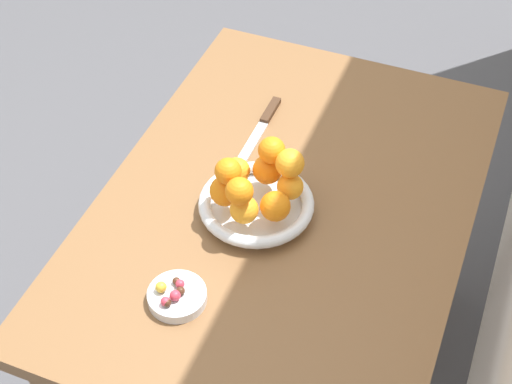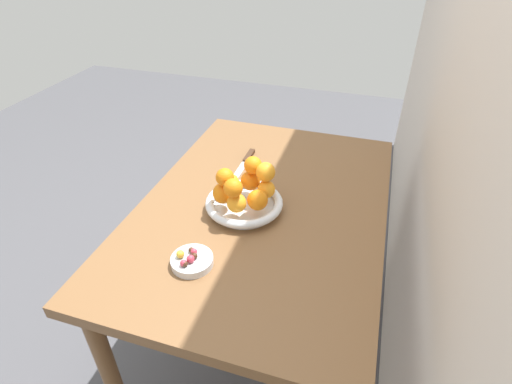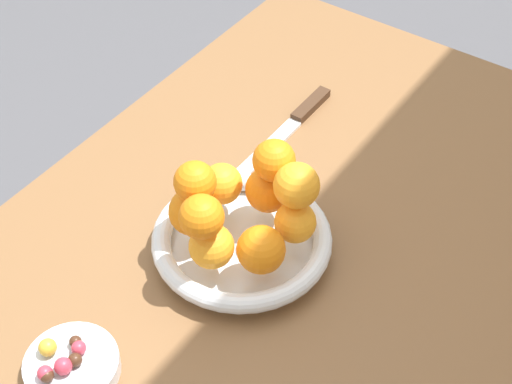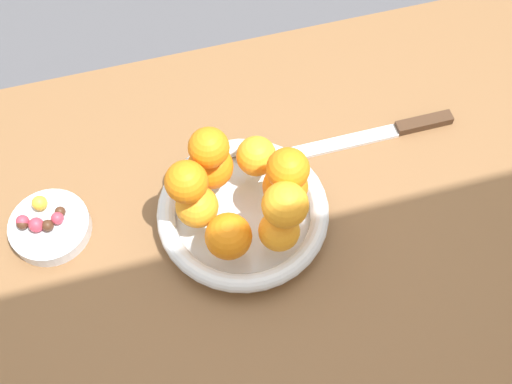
% 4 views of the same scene
% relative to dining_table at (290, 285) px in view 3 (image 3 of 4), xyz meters
% --- Properties ---
extents(dining_table, '(1.10, 0.76, 0.74)m').
position_rel_dining_table_xyz_m(dining_table, '(0.00, 0.00, 0.00)').
color(dining_table, brown).
rests_on(dining_table, ground_plane).
extents(fruit_bowl, '(0.24, 0.24, 0.04)m').
position_rel_dining_table_xyz_m(fruit_bowl, '(0.05, -0.05, 0.11)').
color(fruit_bowl, silver).
rests_on(fruit_bowl, dining_table).
extents(candy_dish, '(0.11, 0.11, 0.02)m').
position_rel_dining_table_xyz_m(candy_dish, '(0.31, -0.10, 0.10)').
color(candy_dish, silver).
rests_on(candy_dish, dining_table).
extents(orange_0, '(0.06, 0.06, 0.06)m').
position_rel_dining_table_xyz_m(orange_0, '(0.08, -0.10, 0.16)').
color(orange_0, orange).
rests_on(orange_0, fruit_bowl).
extents(orange_1, '(0.06, 0.06, 0.06)m').
position_rel_dining_table_xyz_m(orange_1, '(0.11, -0.05, 0.16)').
color(orange_1, orange).
rests_on(orange_1, fruit_bowl).
extents(orange_2, '(0.06, 0.06, 0.06)m').
position_rel_dining_table_xyz_m(orange_2, '(0.08, 0.01, 0.16)').
color(orange_2, orange).
rests_on(orange_2, fruit_bowl).
extents(orange_3, '(0.05, 0.05, 0.05)m').
position_rel_dining_table_xyz_m(orange_3, '(0.02, 0.01, 0.16)').
color(orange_3, orange).
rests_on(orange_3, fruit_bowl).
extents(orange_4, '(0.06, 0.06, 0.06)m').
position_rel_dining_table_xyz_m(orange_4, '(-0.01, -0.05, 0.16)').
color(orange_4, orange).
rests_on(orange_4, fruit_bowl).
extents(orange_5, '(0.06, 0.06, 0.06)m').
position_rel_dining_table_xyz_m(orange_5, '(0.01, -0.11, 0.16)').
color(orange_5, orange).
rests_on(orange_5, fruit_bowl).
extents(orange_6, '(0.06, 0.06, 0.06)m').
position_rel_dining_table_xyz_m(orange_6, '(-0.01, -0.04, 0.22)').
color(orange_6, orange).
rests_on(orange_6, orange_4).
extents(orange_7, '(0.05, 0.05, 0.05)m').
position_rel_dining_table_xyz_m(orange_7, '(0.08, -0.09, 0.22)').
color(orange_7, orange).
rests_on(orange_7, orange_0).
extents(orange_8, '(0.06, 0.06, 0.06)m').
position_rel_dining_table_xyz_m(orange_8, '(0.01, 0.01, 0.21)').
color(orange_8, orange).
rests_on(orange_8, orange_3).
extents(orange_9, '(0.06, 0.06, 0.06)m').
position_rel_dining_table_xyz_m(orange_9, '(0.12, -0.06, 0.21)').
color(orange_9, orange).
rests_on(orange_9, orange_1).
extents(candy_ball_0, '(0.02, 0.02, 0.02)m').
position_rel_dining_table_xyz_m(candy_ball_0, '(0.33, -0.10, 0.12)').
color(candy_ball_0, '#C6384C').
rests_on(candy_ball_0, candy_dish).
extents(candy_ball_1, '(0.02, 0.02, 0.02)m').
position_rel_dining_table_xyz_m(candy_ball_1, '(0.30, -0.10, 0.12)').
color(candy_ball_1, '#C6384C').
rests_on(candy_ball_1, candy_dish).
extents(candy_ball_2, '(0.02, 0.02, 0.02)m').
position_rel_dining_table_xyz_m(candy_ball_2, '(0.35, -0.11, 0.12)').
color(candy_ball_2, '#C6384C').
rests_on(candy_ball_2, candy_dish).
extents(candy_ball_3, '(0.02, 0.02, 0.02)m').
position_rel_dining_table_xyz_m(candy_ball_3, '(0.35, -0.11, 0.12)').
color(candy_ball_3, '#472819').
rests_on(candy_ball_3, candy_dish).
extents(candy_ball_4, '(0.02, 0.02, 0.02)m').
position_rel_dining_table_xyz_m(candy_ball_4, '(0.29, -0.11, 0.12)').
color(candy_ball_4, '#472819').
rests_on(candy_ball_4, candy_dish).
extents(candy_ball_5, '(0.02, 0.02, 0.02)m').
position_rel_dining_table_xyz_m(candy_ball_5, '(0.31, -0.09, 0.12)').
color(candy_ball_5, '#472819').
rests_on(candy_ball_5, candy_dish).
extents(candy_ball_6, '(0.02, 0.02, 0.02)m').
position_rel_dining_table_xyz_m(candy_ball_6, '(0.32, -0.13, 0.12)').
color(candy_ball_6, gold).
rests_on(candy_ball_6, candy_dish).
extents(knife, '(0.26, 0.02, 0.01)m').
position_rel_dining_table_xyz_m(knife, '(-0.20, -0.14, 0.09)').
color(knife, '#3F2819').
rests_on(knife, dining_table).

